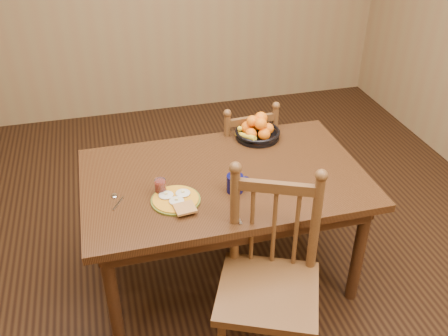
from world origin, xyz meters
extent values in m
cube|color=black|center=(0.00, 0.00, 0.00)|extent=(4.50, 5.00, 0.01)
cube|color=black|center=(0.00, 0.00, 0.73)|extent=(1.60, 1.00, 0.04)
cube|color=black|center=(0.00, 0.42, 0.65)|extent=(1.40, 0.04, 0.10)
cube|color=black|center=(0.00, -0.42, 0.65)|extent=(1.40, 0.04, 0.10)
cube|color=black|center=(0.72, 0.00, 0.65)|extent=(0.04, 0.84, 0.10)
cube|color=black|center=(-0.72, 0.00, 0.65)|extent=(0.04, 0.84, 0.10)
cylinder|color=black|center=(-0.70, -0.40, 0.35)|extent=(0.07, 0.07, 0.70)
cylinder|color=black|center=(0.70, -0.40, 0.35)|extent=(0.07, 0.07, 0.70)
cylinder|color=black|center=(-0.70, 0.40, 0.35)|extent=(0.07, 0.07, 0.70)
cylinder|color=black|center=(0.70, 0.40, 0.35)|extent=(0.07, 0.07, 0.70)
cube|color=#462C15|center=(0.29, 0.64, 0.42)|extent=(0.44, 0.42, 0.04)
cylinder|color=#462C15|center=(0.45, 0.81, 0.20)|extent=(0.03, 0.03, 0.40)
cylinder|color=#462C15|center=(0.11, 0.79, 0.20)|extent=(0.03, 0.03, 0.40)
cylinder|color=#462C15|center=(0.47, 0.50, 0.20)|extent=(0.03, 0.03, 0.40)
cylinder|color=#462C15|center=(0.14, 0.47, 0.20)|extent=(0.03, 0.03, 0.40)
cylinder|color=#462C15|center=(0.48, 0.48, 0.66)|extent=(0.04, 0.04, 0.49)
cylinder|color=#462C15|center=(0.14, 0.45, 0.66)|extent=(0.04, 0.04, 0.49)
cylinder|color=#462C15|center=(0.31, 0.46, 0.62)|extent=(0.02, 0.02, 0.37)
cube|color=#462C15|center=(0.31, 0.46, 0.83)|extent=(0.34, 0.05, 0.05)
cube|color=#462C15|center=(0.04, -0.69, 0.50)|extent=(0.63, 0.62, 0.04)
cylinder|color=#462C15|center=(-0.06, -0.44, 0.24)|extent=(0.04, 0.04, 0.47)
cylinder|color=#462C15|center=(0.30, -0.60, 0.24)|extent=(0.04, 0.04, 0.47)
cylinder|color=#462C15|center=(-0.05, -0.42, 0.78)|extent=(0.05, 0.05, 0.57)
cylinder|color=#462C15|center=(0.31, -0.58, 0.78)|extent=(0.05, 0.05, 0.57)
cylinder|color=#462C15|center=(0.13, -0.50, 0.73)|extent=(0.02, 0.02, 0.44)
cube|color=#462C15|center=(0.13, -0.50, 0.98)|extent=(0.38, 0.19, 0.06)
cylinder|color=#59601E|center=(-0.31, -0.17, 0.76)|extent=(0.26, 0.26, 0.01)
cylinder|color=orange|center=(-0.31, -0.17, 0.76)|extent=(0.24, 0.24, 0.01)
ellipsoid|color=silver|center=(-0.35, -0.14, 0.77)|extent=(0.08, 0.08, 0.01)
cube|color=#F2E08C|center=(-0.35, -0.14, 0.79)|extent=(0.02, 0.02, 0.01)
ellipsoid|color=silver|center=(-0.26, -0.14, 0.77)|extent=(0.08, 0.08, 0.01)
cube|color=#F2E08C|center=(-0.26, -0.14, 0.79)|extent=(0.02, 0.02, 0.01)
ellipsoid|color=silver|center=(-0.31, -0.20, 0.77)|extent=(0.08, 0.08, 0.01)
cube|color=#F2E08C|center=(-0.31, -0.20, 0.79)|extent=(0.02, 0.02, 0.01)
cube|color=brown|center=(-0.28, -0.28, 0.78)|extent=(0.12, 0.11, 0.01)
cube|color=silver|center=(-0.03, -0.38, 0.75)|extent=(0.02, 0.15, 0.00)
cube|color=silver|center=(-0.02, -0.29, 0.75)|extent=(0.03, 0.05, 0.00)
cube|color=silver|center=(-0.61, -0.12, 0.75)|extent=(0.07, 0.11, 0.00)
ellipsoid|color=silver|center=(-0.62, -0.05, 0.76)|extent=(0.03, 0.04, 0.01)
cylinder|color=black|center=(0.02, -0.16, 0.80)|extent=(0.09, 0.09, 0.10)
torus|color=black|center=(0.07, -0.16, 0.80)|extent=(0.07, 0.04, 0.07)
cylinder|color=black|center=(0.02, -0.16, 0.85)|extent=(0.08, 0.08, 0.00)
cylinder|color=silver|center=(-0.37, -0.09, 0.80)|extent=(0.06, 0.06, 0.09)
cylinder|color=maroon|center=(-0.37, -0.09, 0.79)|extent=(0.05, 0.05, 0.07)
cylinder|color=black|center=(0.32, 0.37, 0.76)|extent=(0.28, 0.28, 0.02)
torus|color=black|center=(0.32, 0.37, 0.80)|extent=(0.29, 0.29, 0.02)
cylinder|color=black|center=(0.32, 0.37, 0.75)|extent=(0.10, 0.10, 0.01)
sphere|color=orange|center=(0.39, 0.37, 0.81)|extent=(0.07, 0.07, 0.07)
sphere|color=orange|center=(0.34, 0.44, 0.81)|extent=(0.08, 0.08, 0.08)
sphere|color=orange|center=(0.26, 0.41, 0.81)|extent=(0.08, 0.08, 0.08)
sphere|color=orange|center=(0.26, 0.33, 0.81)|extent=(0.07, 0.07, 0.07)
sphere|color=orange|center=(0.34, 0.30, 0.81)|extent=(0.08, 0.08, 0.08)
sphere|color=orange|center=(0.35, 0.40, 0.87)|extent=(0.08, 0.08, 0.08)
sphere|color=orange|center=(0.28, 0.38, 0.87)|extent=(0.07, 0.07, 0.07)
sphere|color=orange|center=(0.32, 0.33, 0.87)|extent=(0.08, 0.08, 0.08)
cylinder|color=yellow|center=(0.23, 0.33, 0.80)|extent=(0.10, 0.17, 0.07)
camera|label=1|loc=(-0.60, -2.29, 2.32)|focal=40.00mm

